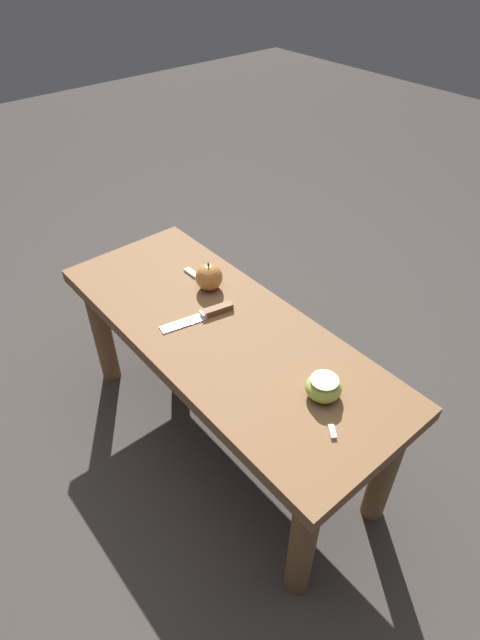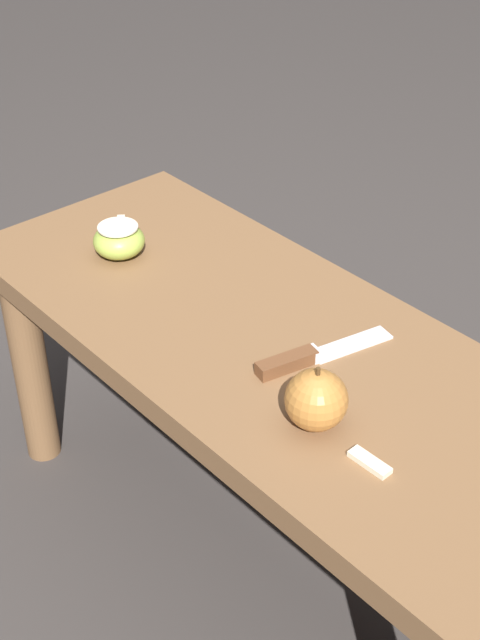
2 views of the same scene
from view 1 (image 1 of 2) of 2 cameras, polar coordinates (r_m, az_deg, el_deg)
name	(u,v)px [view 1 (image 1 of 2)]	position (r m, az deg, el deg)	size (l,w,h in m)	color
ground_plane	(226,434)	(1.72, -1.64, -12.93)	(8.00, 8.00, 0.00)	#383330
wooden_bench	(223,351)	(1.43, -1.93, -3.60)	(1.10, 0.43, 0.47)	brown
knife	(208,313)	(1.41, -3.69, 0.75)	(0.07, 0.22, 0.02)	silver
apple_whole	(209,277)	(1.49, -3.57, 4.92)	(0.08, 0.08, 0.09)	#B27233
apple_cut	(323,387)	(1.20, 9.52, -7.60)	(0.09, 0.09, 0.06)	#9EB747
apple_slice_near_knife	(191,273)	(1.58, -5.57, 5.39)	(0.06, 0.02, 0.01)	beige
apple_slice_center	(332,432)	(1.15, 10.51, -12.45)	(0.04, 0.03, 0.01)	beige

